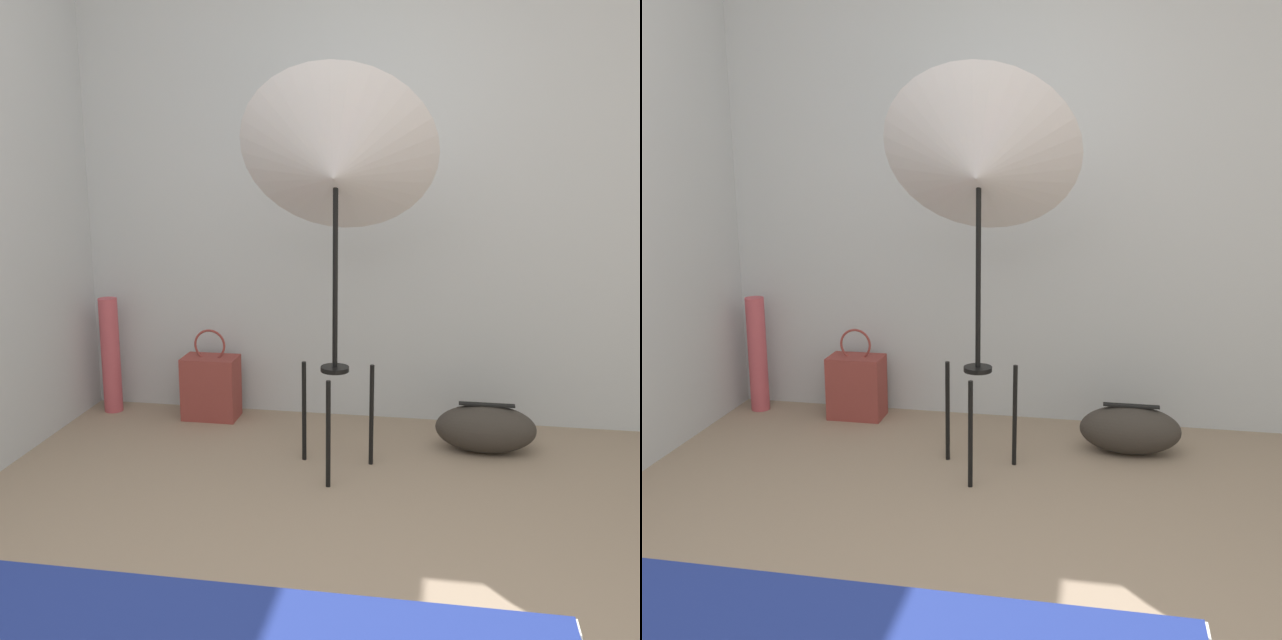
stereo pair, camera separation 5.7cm
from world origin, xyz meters
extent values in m
cube|color=#B7BCC1|center=(0.00, 2.37, 1.30)|extent=(8.00, 0.05, 2.60)
cylinder|color=black|center=(-0.10, 1.46, 0.23)|extent=(0.02, 0.02, 0.46)
cylinder|color=black|center=(-0.25, 1.72, 0.23)|extent=(0.02, 0.02, 0.46)
cylinder|color=black|center=(0.05, 1.72, 0.23)|extent=(0.02, 0.02, 0.46)
cylinder|color=black|center=(-0.10, 1.63, 0.46)|extent=(0.12, 0.12, 0.02)
cylinder|color=black|center=(-0.10, 1.63, 0.89)|extent=(0.02, 0.02, 0.85)
cone|color=silver|center=(-0.10, 1.63, 1.31)|extent=(0.82, 0.63, 0.77)
cube|color=brown|center=(-0.83, 2.18, 0.16)|extent=(0.28, 0.18, 0.33)
torus|color=brown|center=(-0.83, 2.18, 0.39)|extent=(0.17, 0.01, 0.17)
ellipsoid|color=#332D28|center=(0.56, 1.95, 0.11)|extent=(0.46, 0.23, 0.23)
cube|color=black|center=(0.56, 1.95, 0.23)|extent=(0.25, 0.04, 0.01)
cylinder|color=#BC4C56|center=(-1.39, 2.20, 0.31)|extent=(0.10, 0.10, 0.62)
camera|label=1|loc=(0.36, -1.40, 1.35)|focal=42.00mm
camera|label=2|loc=(0.41, -1.39, 1.35)|focal=42.00mm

